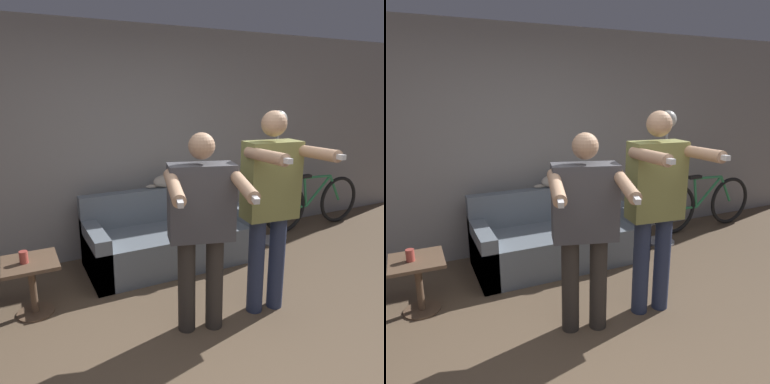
% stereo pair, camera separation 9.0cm
% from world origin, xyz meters
% --- Properties ---
extents(wall_back, '(10.00, 0.05, 2.60)m').
position_xyz_m(wall_back, '(0.00, 2.51, 1.30)').
color(wall_back, gray).
rests_on(wall_back, ground_plane).
extents(couch, '(1.88, 0.81, 0.80)m').
position_xyz_m(couch, '(0.40, 1.97, 0.26)').
color(couch, slate).
rests_on(couch, ground_plane).
extents(person_left, '(0.68, 0.78, 1.60)m').
position_xyz_m(person_left, '(0.10, 0.69, 0.93)').
color(person_left, '#38332D').
rests_on(person_left, ground_plane).
extents(person_right, '(0.57, 0.72, 1.74)m').
position_xyz_m(person_right, '(0.75, 0.69, 1.01)').
color(person_right, '#2D3856').
rests_on(person_right, ground_plane).
extents(cat, '(0.42, 0.13, 0.17)m').
position_xyz_m(cat, '(0.47, 2.27, 0.88)').
color(cat, '#B7AD9E').
rests_on(cat, couch).
extents(floor_lamp, '(0.36, 0.36, 1.67)m').
position_xyz_m(floor_lamp, '(1.79, 1.93, 1.17)').
color(floor_lamp, '#B2B2B7').
rests_on(floor_lamp, ground_plane).
extents(side_table, '(0.45, 0.45, 0.49)m').
position_xyz_m(side_table, '(-1.09, 1.53, 0.35)').
color(side_table, brown).
rests_on(side_table, ground_plane).
extents(cup, '(0.07, 0.07, 0.10)m').
position_xyz_m(cup, '(-1.13, 1.52, 0.55)').
color(cup, '#B7473D').
rests_on(cup, side_table).
extents(bicycle, '(1.69, 0.07, 0.78)m').
position_xyz_m(bicycle, '(2.63, 2.11, 0.36)').
color(bicycle, black).
rests_on(bicycle, ground_plane).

